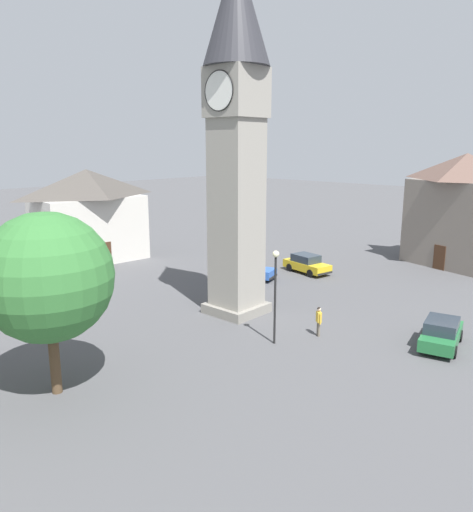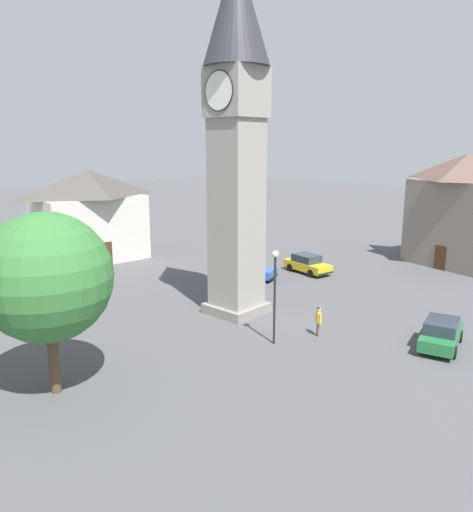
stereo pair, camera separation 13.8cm
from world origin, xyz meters
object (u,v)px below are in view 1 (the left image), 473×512
Objects in this scene: building_corner_back at (462,210)px; road_sign at (88,290)px; tree at (47,278)px; car_blue_kerb at (441,333)px; car_silver_kerb at (249,269)px; building_terrace_right at (89,215)px; lamp_post at (275,282)px; car_red_corner at (307,264)px; pedestrian at (319,319)px; clock_tower at (237,109)px.

building_corner_back is 3.51× the size of road_sign.
tree is 2.80× the size of road_sign.
car_blue_kerb and car_silver_kerb have the same top height.
building_terrace_right reaches higher than car_blue_kerb.
car_blue_kerb is 9.17m from lamp_post.
road_sign reaches higher than car_blue_kerb.
tree is at bearing -108.93° from lamp_post.
car_silver_kerb is 19.40m from building_corner_back.
car_red_corner is at bearing 150.18° from car_blue_kerb.
road_sign is at bearing -94.17° from car_silver_kerb.
tree is (-10.38, -16.15, 4.36)m from car_blue_kerb.
car_silver_kerb is 20.91m from tree.
road_sign is (-10.63, -4.65, -1.51)m from lamp_post.
pedestrian is at bearing -31.07° from car_silver_kerb.
road_sign is (-11.73, -29.24, -3.05)m from building_corner_back.
clock_tower reaches higher than road_sign.
pedestrian is 0.33× the size of lamp_post.
car_silver_kerb is at bearing -124.54° from building_corner_back.
lamp_post is at bearing -92.58° from building_corner_back.
car_red_corner is 0.56× the size of tree.
building_corner_back reaches higher than tree.
car_blue_kerb is 0.86× the size of lamp_post.
lamp_post reaches higher than car_blue_kerb.
clock_tower is 7.60× the size of road_sign.
car_silver_kerb is 0.44× the size of building_terrace_right.
car_red_corner is (-14.06, 8.06, 0.00)m from car_blue_kerb.
pedestrian is at bearing 1.10° from clock_tower.
tree is 0.80× the size of building_corner_back.
lamp_post is 1.82× the size of road_sign.
building_corner_back reaches higher than car_silver_kerb.
building_terrace_right is at bearing 145.04° from tree.
car_silver_kerb is 15.99m from building_terrace_right.
car_blue_kerb is at bearing 2.94° from building_terrace_right.
building_terrace_right is 24.76m from lamp_post.
building_corner_back is at bearing 90.14° from pedestrian.
building_terrace_right is at bearing 147.94° from road_sign.
car_blue_kerb is 19.69m from tree.
clock_tower reaches higher than car_silver_kerb.
car_red_corner is at bearing 29.42° from building_terrace_right.
road_sign is at bearing -129.16° from clock_tower.
building_corner_back is (4.72, 35.14, -0.18)m from tree.
building_corner_back is (25.53, 20.60, 0.72)m from building_terrace_right.
pedestrian reaches higher than car_blue_kerb.
building_terrace_right is 3.59× the size of road_sign.
clock_tower is 10.55m from lamp_post.
car_silver_kerb is 0.45× the size of building_corner_back.
clock_tower is at bearing -178.90° from pedestrian.
road_sign is at bearing -111.87° from building_corner_back.
car_blue_kerb is at bearing 39.58° from lamp_post.
car_silver_kerb is 1.01× the size of car_red_corner.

